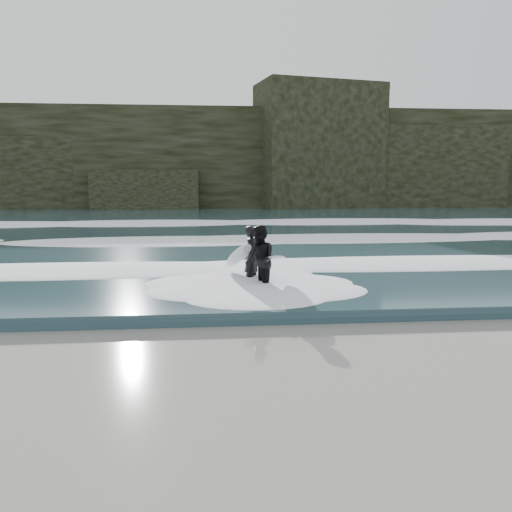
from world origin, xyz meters
name	(u,v)px	position (x,y,z in m)	size (l,w,h in m)	color
ground	(336,381)	(0.00, 0.00, 0.00)	(120.00, 120.00, 0.00)	#8E624B
sea	(237,220)	(0.00, 29.00, 0.15)	(90.00, 52.00, 0.30)	#26414A
headland	(228,161)	(0.00, 46.00, 5.00)	(70.00, 9.00, 10.00)	black
foam_near	(269,261)	(0.00, 9.00, 0.40)	(60.00, 3.20, 0.20)	white
foam_mid	(251,237)	(0.00, 16.00, 0.42)	(60.00, 4.00, 0.24)	white
foam_far	(240,221)	(0.00, 25.00, 0.45)	(60.00, 4.80, 0.30)	white
surfer_left	(250,257)	(-0.79, 6.78, 0.90)	(1.18, 1.90, 1.79)	black
surfer_right	(261,260)	(-0.58, 5.83, 0.95)	(1.18, 1.87, 1.89)	black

